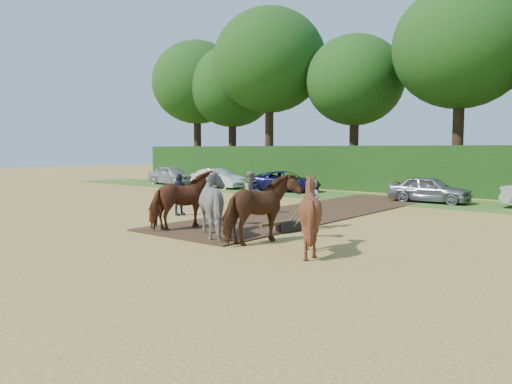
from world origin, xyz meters
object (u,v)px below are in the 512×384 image
object	(u,v)px
plough_team	(242,207)
parked_cars	(361,186)
spectator_near	(252,193)
spectator_far	(179,194)

from	to	relation	value
plough_team	parked_cars	world-z (taller)	plough_team
spectator_near	parked_cars	size ratio (longest dim) A/B	0.05
spectator_near	spectator_far	world-z (taller)	spectator_near
spectator_far	parked_cars	size ratio (longest dim) A/B	0.05
spectator_far	parked_cars	world-z (taller)	spectator_far
spectator_far	parked_cars	bearing A→B (deg)	1.04
parked_cars	spectator_near	bearing A→B (deg)	-90.21
spectator_far	plough_team	world-z (taller)	plough_team
spectator_near	spectator_far	distance (m)	3.07
spectator_far	plough_team	distance (m)	6.34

